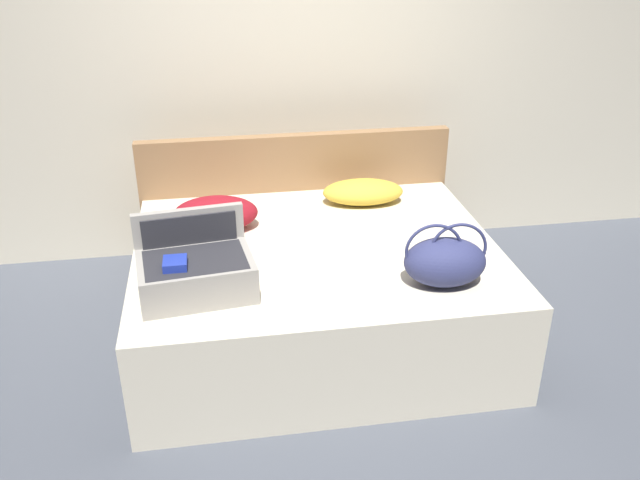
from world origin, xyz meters
The scene contains 8 objects.
ground_plane centered at (0.00, 0.00, 0.00)m, with size 12.00×12.00×0.00m, color #4C515B.
back_wall centered at (0.00, 1.65, 1.30)m, with size 8.00×0.10×2.60m, color beige.
bed centered at (0.00, 0.40, 0.29)m, with size 1.98×1.62×0.58m, color beige.
headboard centered at (0.00, 1.25, 0.48)m, with size 2.02×0.08×0.95m, color olive.
hard_case_large centered at (-0.65, 0.02, 0.69)m, with size 0.58×0.46×0.36m.
duffel_bag centered at (0.56, -0.10, 0.70)m, with size 0.43×0.31×0.33m.
pillow_near_headboard centered at (0.38, 0.95, 0.65)m, with size 0.50×0.26×0.15m, color gold.
pillow_center_head centered at (-0.54, 0.71, 0.68)m, with size 0.49×0.29×0.20m, color maroon.
Camera 1 is at (-0.52, -2.86, 2.27)m, focal length 37.86 mm.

